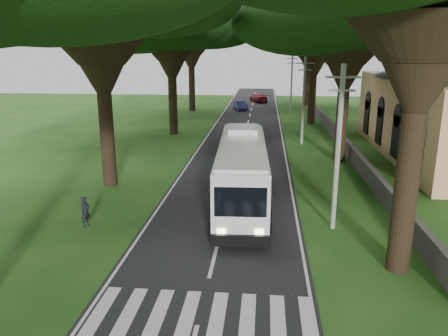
{
  "coord_description": "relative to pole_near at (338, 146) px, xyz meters",
  "views": [
    {
      "loc": [
        2.0,
        -14.59,
        8.64
      ],
      "look_at": [
        -0.2,
        8.84,
        2.2
      ],
      "focal_mm": 35.0,
      "sensor_mm": 36.0,
      "label": 1
    }
  ],
  "objects": [
    {
      "name": "tree_l_far",
      "position": [
        -14.0,
        42.0,
        7.91
      ],
      "size": [
        13.02,
        13.02,
        15.05
      ],
      "color": "black",
      "rests_on": "ground"
    },
    {
      "name": "ground",
      "position": [
        -5.5,
        -6.0,
        -4.18
      ],
      "size": [
        140.0,
        140.0,
        0.0
      ],
      "primitive_type": "plane",
      "color": "#1A4A15",
      "rests_on": "ground"
    },
    {
      "name": "distant_car_b",
      "position": [
        -7.11,
        43.12,
        -3.5
      ],
      "size": [
        2.54,
        4.19,
        1.3
      ],
      "primitive_type": "imported",
      "rotation": [
        0.0,
        0.0,
        0.32
      ],
      "color": "navy",
      "rests_on": "road"
    },
    {
      "name": "tree_l_midb",
      "position": [
        -13.0,
        24.0,
        7.37
      ],
      "size": [
        15.82,
        15.82,
        14.99
      ],
      "color": "black",
      "rests_on": "ground"
    },
    {
      "name": "distant_car_c",
      "position": [
        -4.61,
        53.22,
        -3.43
      ],
      "size": [
        3.44,
        5.32,
        1.43
      ],
      "primitive_type": "imported",
      "rotation": [
        0.0,
        0.0,
        3.46
      ],
      "color": "maroon",
      "rests_on": "road"
    },
    {
      "name": "tree_r_mida",
      "position": [
        2.5,
        14.0,
        7.3
      ],
      "size": [
        15.61,
        15.61,
        14.88
      ],
      "color": "black",
      "rests_on": "ground"
    },
    {
      "name": "road",
      "position": [
        -5.5,
        19.0,
        -4.17
      ],
      "size": [
        8.0,
        120.0,
        0.04
      ],
      "primitive_type": "cube",
      "color": "black",
      "rests_on": "ground"
    },
    {
      "name": "tree_r_far",
      "position": [
        3.0,
        50.0,
        7.11
      ],
      "size": [
        15.65,
        15.65,
        14.7
      ],
      "color": "black",
      "rests_on": "ground"
    },
    {
      "name": "pedestrian",
      "position": [
        -12.31,
        -0.91,
        -3.39
      ],
      "size": [
        0.54,
        0.67,
        1.58
      ],
      "primitive_type": "imported",
      "rotation": [
        0.0,
        0.0,
        1.24
      ],
      "color": "black",
      "rests_on": "ground"
    },
    {
      "name": "property_wall",
      "position": [
        3.5,
        18.0,
        -3.58
      ],
      "size": [
        0.35,
        50.0,
        1.2
      ],
      "primitive_type": "cube",
      "color": "#383533",
      "rests_on": "ground"
    },
    {
      "name": "pole_mid",
      "position": [
        0.0,
        20.0,
        0.0
      ],
      "size": [
        1.6,
        0.24,
        8.0
      ],
      "color": "gray",
      "rests_on": "ground"
    },
    {
      "name": "tree_r_midb",
      "position": [
        2.0,
        32.0,
        6.87
      ],
      "size": [
        13.65,
        13.65,
        14.08
      ],
      "color": "black",
      "rests_on": "ground"
    },
    {
      "name": "coach_bus",
      "position": [
        -4.7,
        3.19,
        -2.21
      ],
      "size": [
        3.32,
        12.49,
        3.65
      ],
      "rotation": [
        0.0,
        0.0,
        0.04
      ],
      "color": "white",
      "rests_on": "ground"
    },
    {
      "name": "pole_far",
      "position": [
        0.0,
        40.0,
        0.0
      ],
      "size": [
        1.6,
        0.24,
        8.0
      ],
      "color": "gray",
      "rests_on": "ground"
    },
    {
      "name": "pole_near",
      "position": [
        0.0,
        0.0,
        0.0
      ],
      "size": [
        1.6,
        0.24,
        8.0
      ],
      "color": "gray",
      "rests_on": "ground"
    },
    {
      "name": "crosswalk",
      "position": [
        -5.5,
        -8.0,
        -4.18
      ],
      "size": [
        8.0,
        3.0,
        0.01
      ],
      "primitive_type": "cube",
      "color": "silver",
      "rests_on": "ground"
    }
  ]
}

